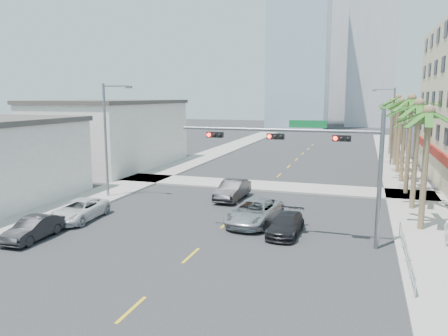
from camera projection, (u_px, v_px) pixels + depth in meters
name	position (u px, v px, depth m)	size (l,w,h in m)	color
ground	(155.00, 288.00, 18.45)	(260.00, 260.00, 0.00)	#262628
sidewalk_right	(414.00, 201.00, 33.61)	(4.00, 120.00, 0.15)	gray
sidewalk_left	(136.00, 182.00, 40.85)	(4.00, 120.00, 0.15)	gray
sidewalk_cross	(266.00, 186.00, 39.11)	(80.00, 4.00, 0.15)	gray
building_left_far	(112.00, 135.00, 50.05)	(11.00, 18.00, 7.20)	beige
tower_far_left	(300.00, 30.00, 106.22)	(14.00, 14.00, 48.00)	#99B2C6
tower_far_right	(374.00, 11.00, 114.22)	(12.00, 12.00, 60.00)	#ADADB2
tower_far_center	(330.00, 53.00, 133.39)	(16.00, 16.00, 42.00)	#ADADB2
traffic_signal_mast	(318.00, 152.00, 23.36)	(11.12, 0.54, 7.20)	slate
palm_tree_0	(429.00, 113.00, 25.08)	(4.80, 4.80, 7.80)	brown
palm_tree_1	(419.00, 105.00, 29.91)	(4.80, 4.80, 8.16)	brown
palm_tree_2	(412.00, 99.00, 34.73)	(4.80, 4.80, 8.52)	brown
palm_tree_3	(406.00, 107.00, 39.73)	(4.80, 4.80, 7.80)	brown
palm_tree_4	(402.00, 102.00, 44.56)	(4.80, 4.80, 8.16)	brown
palm_tree_5	(398.00, 98.00, 49.39)	(4.80, 4.80, 8.52)	brown
palm_tree_6	(395.00, 104.00, 54.39)	(4.80, 4.80, 7.80)	brown
palm_tree_7	(393.00, 101.00, 59.22)	(4.80, 4.80, 8.16)	brown
streetlight_left	(108.00, 135.00, 34.10)	(2.55, 0.25, 9.00)	slate
streetlight_right	(391.00, 122.00, 50.01)	(2.55, 0.25, 9.00)	slate
guardrail	(406.00, 252.00, 20.87)	(0.08, 8.08, 1.00)	silver
car_parked_mid	(34.00, 229.00, 24.59)	(1.37, 3.94, 1.30)	black
car_parked_far	(79.00, 210.00, 28.52)	(2.22, 4.81, 1.34)	silver
car_lane_left	(233.00, 190.00, 34.17)	(1.64, 4.71, 1.55)	black
car_lane_center	(255.00, 212.00, 27.73)	(2.53, 5.50, 1.53)	#AFAFB4
car_lane_right	(286.00, 224.00, 25.54)	(1.71, 4.20, 1.22)	black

